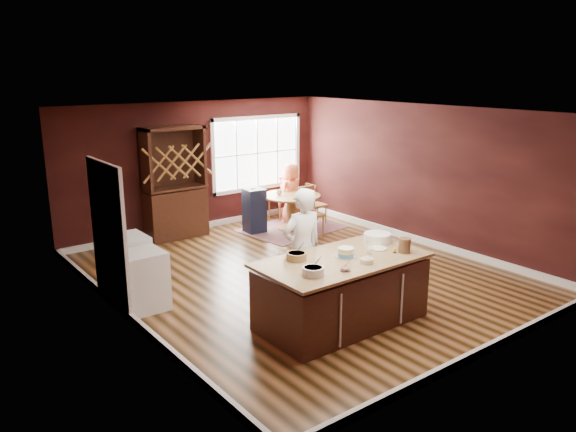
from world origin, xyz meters
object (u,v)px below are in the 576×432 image
object	(u,v)px
baker	(302,249)
hutch	(174,183)
dining_table	(291,205)
chair_north	(279,197)
washer	(143,281)
chair_east	(317,203)
chair_south	(312,212)
seated_woman	(291,193)
layer_cake	(346,252)
toddler	(253,194)
high_chair	(254,210)
dryer	(126,266)
kitchen_island	(341,292)

from	to	relation	value
baker	hutch	bearing A→B (deg)	-87.00
dining_table	chair_north	world-z (taller)	chair_north
hutch	washer	distance (m)	3.61
chair_east	chair_south	distance (m)	1.07
seated_woman	layer_cake	bearing A→B (deg)	45.87
dining_table	toddler	distance (m)	0.87
toddler	washer	xyz separation A→B (m)	(-3.44, -2.34, -0.38)
high_chair	toddler	world-z (taller)	high_chair
chair_north	dryer	xyz separation A→B (m)	(-4.50, -2.19, -0.05)
high_chair	chair_south	bearing A→B (deg)	-49.99
kitchen_island	toddler	world-z (taller)	toddler
dining_table	baker	world-z (taller)	baker
hutch	seated_woman	bearing A→B (deg)	-11.81
layer_cake	chair_south	distance (m)	3.95
kitchen_island	washer	xyz separation A→B (m)	(-1.93, 2.04, -0.01)
layer_cake	chair_east	bearing A→B (deg)	54.31
washer	dryer	xyz separation A→B (m)	(0.00, 0.64, 0.03)
hutch	dryer	xyz separation A→B (m)	(-1.97, -2.30, -0.66)
chair_south	chair_east	bearing A→B (deg)	44.54
seated_woman	chair_north	bearing A→B (deg)	-103.78
chair_south	chair_north	world-z (taller)	chair_south
baker	hutch	size ratio (longest dim) A/B	0.78
chair_east	chair_south	xyz separation A→B (m)	(-0.76, -0.75, 0.06)
baker	chair_east	xyz separation A→B (m)	(3.06, 3.31, -0.42)
layer_cake	washer	bearing A→B (deg)	134.92
washer	seated_woman	bearing A→B (deg)	28.15
chair_east	seated_woman	xyz separation A→B (m)	(-0.41, 0.40, 0.21)
kitchen_island	chair_east	size ratio (longest dim) A/B	2.50
kitchen_island	washer	size ratio (longest dim) A/B	2.69
toddler	washer	world-z (taller)	toddler
hutch	washer	bearing A→B (deg)	-123.82
chair_south	washer	size ratio (longest dim) A/B	1.23
seated_woman	washer	distance (m)	5.11
chair_south	chair_north	bearing A→B (deg)	77.65
dryer	high_chair	bearing A→B (deg)	25.50
toddler	seated_woman	bearing A→B (deg)	3.95
seated_woman	dryer	bearing A→B (deg)	6.66
chair_north	toddler	size ratio (longest dim) A/B	3.96
hutch	dryer	distance (m)	3.10
layer_cake	chair_north	distance (m)	5.47
baker	hutch	xyz separation A→B (m)	(0.12, 4.24, 0.25)
seated_woman	high_chair	xyz separation A→B (m)	(-1.07, -0.13, -0.18)
seated_woman	kitchen_island	bearing A→B (deg)	45.21
kitchen_island	hutch	bearing A→B (deg)	89.59
dining_table	toddler	xyz separation A→B (m)	(-0.75, 0.35, 0.28)
chair_north	hutch	bearing A→B (deg)	-14.07
layer_cake	chair_north	xyz separation A→B (m)	(2.48, 4.86, -0.47)
layer_cake	dryer	xyz separation A→B (m)	(-2.01, 2.66, -0.52)
kitchen_island	dining_table	size ratio (longest dim) A/B	1.86
toddler	hutch	size ratio (longest dim) A/B	0.12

